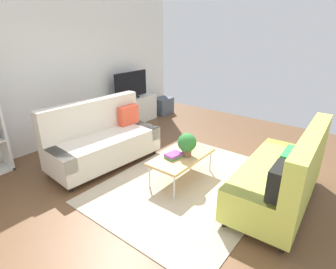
{
  "coord_description": "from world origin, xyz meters",
  "views": [
    {
      "loc": [
        -2.92,
        -2.23,
        2.26
      ],
      "look_at": [
        0.24,
        0.25,
        0.65
      ],
      "focal_mm": 28.77,
      "sensor_mm": 36.0,
      "label": 1
    }
  ],
  "objects": [
    {
      "name": "couch_beige",
      "position": [
        -0.24,
        1.32,
        0.44
      ],
      "size": [
        1.96,
        0.97,
        1.1
      ],
      "rotation": [
        0.0,
        0.0,
        3.07
      ],
      "color": "beige",
      "rests_on": "ground_plane"
    },
    {
      "name": "area_rug",
      "position": [
        0.09,
        -0.3,
        0.01
      ],
      "size": [
        2.9,
        2.2,
        0.01
      ],
      "primitive_type": "cube",
      "color": "tan",
      "rests_on": "ground_plane"
    },
    {
      "name": "tv_console",
      "position": [
        1.6,
        2.46,
        0.32
      ],
      "size": [
        1.4,
        0.44,
        0.64
      ],
      "primitive_type": "cube",
      "color": "silver",
      "rests_on": "ground_plane"
    },
    {
      "name": "bottle_0",
      "position": [
        1.21,
        2.42,
        0.73
      ],
      "size": [
        0.05,
        0.05,
        0.18
      ],
      "primitive_type": "cylinder",
      "color": "#262626",
      "rests_on": "tv_console"
    },
    {
      "name": "bottle_1",
      "position": [
        1.31,
        2.42,
        0.72
      ],
      "size": [
        0.06,
        0.06,
        0.16
      ],
      "primitive_type": "cylinder",
      "color": "purple",
      "rests_on": "tv_console"
    },
    {
      "name": "table_book_0",
      "position": [
        0.01,
        -0.04,
        0.44
      ],
      "size": [
        0.28,
        0.23,
        0.03
      ],
      "primitive_type": "cube",
      "rotation": [
        0.0,
        0.0,
        -0.23
      ],
      "color": "#3F8C4C",
      "rests_on": "coffee_table"
    },
    {
      "name": "table_book_1",
      "position": [
        0.01,
        -0.04,
        0.47
      ],
      "size": [
        0.27,
        0.22,
        0.04
      ],
      "primitive_type": "cube",
      "rotation": [
        0.0,
        0.0,
        -0.19
      ],
      "color": "purple",
      "rests_on": "table_book_0"
    },
    {
      "name": "couch_green",
      "position": [
        0.43,
        -1.52,
        0.45
      ],
      "size": [
        1.93,
        0.92,
        1.1
      ],
      "rotation": [
        0.0,
        0.0,
        0.04
      ],
      "color": "#C1CC51",
      "rests_on": "ground_plane"
    },
    {
      "name": "tv",
      "position": [
        1.6,
        2.44,
        0.95
      ],
      "size": [
        1.0,
        0.2,
        0.64
      ],
      "color": "black",
      "rests_on": "tv_console"
    },
    {
      "name": "ground_plane",
      "position": [
        0.0,
        0.0,
        0.0
      ],
      "size": [
        7.68,
        7.68,
        0.0
      ],
      "primitive_type": "plane",
      "color": "brown"
    },
    {
      "name": "vase_0",
      "position": [
        1.02,
        2.51,
        0.72
      ],
      "size": [
        0.13,
        0.13,
        0.15
      ],
      "primitive_type": "cylinder",
      "color": "#33B29E",
      "rests_on": "tv_console"
    },
    {
      "name": "coffee_table",
      "position": [
        0.14,
        -0.1,
        0.39
      ],
      "size": [
        1.1,
        0.56,
        0.42
      ],
      "color": "tan",
      "rests_on": "ground_plane"
    },
    {
      "name": "potted_plant",
      "position": [
        0.18,
        -0.16,
        0.63
      ],
      "size": [
        0.29,
        0.29,
        0.37
      ],
      "color": "brown",
      "rests_on": "coffee_table"
    },
    {
      "name": "storage_trunk",
      "position": [
        2.7,
        2.36,
        0.22
      ],
      "size": [
        0.52,
        0.4,
        0.44
      ],
      "primitive_type": "cube",
      "color": "#4C5666",
      "rests_on": "ground_plane"
    },
    {
      "name": "wall_far",
      "position": [
        0.0,
        2.8,
        1.45
      ],
      "size": [
        6.4,
        0.12,
        2.9
      ],
      "primitive_type": "cube",
      "color": "white",
      "rests_on": "ground_plane"
    }
  ]
}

